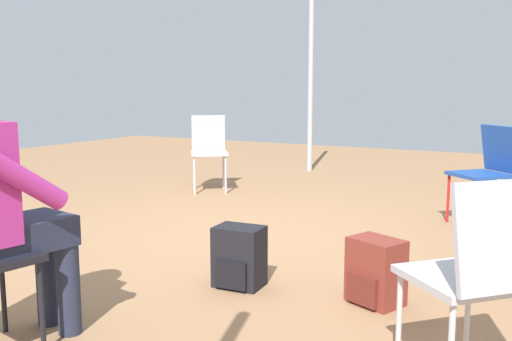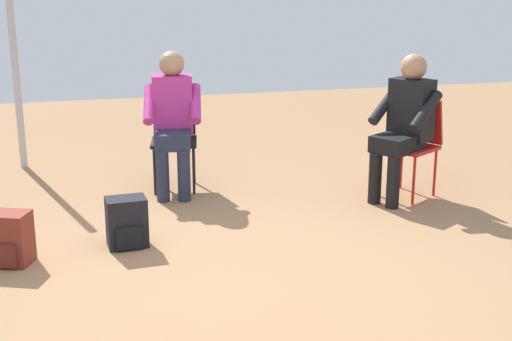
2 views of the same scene
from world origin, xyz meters
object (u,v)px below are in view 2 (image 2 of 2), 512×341
Objects in this scene: chair_east at (174,134)px; backpack_near_laptop_user at (9,241)px; person_in_black at (405,120)px; person_in_magenta at (173,115)px; backpack_by_empty_chair at (127,225)px; chair_southeast at (414,140)px.

backpack_near_laptop_user is at bearing 58.28° from chair_east.
person_in_black is 1.98m from person_in_magenta.
person_in_magenta is at bearing 90.00° from chair_east.
person_in_black reaches higher than backpack_by_empty_chair.
chair_southeast is at bearing -77.33° from backpack_near_laptop_user.
chair_southeast is at bearing -90.00° from person_in_black.
chair_southeast is 0.26m from person_in_black.
backpack_by_empty_chair is (-1.20, 0.51, -0.54)m from person_in_magenta.
chair_southeast is 2.36× the size of backpack_near_laptop_user.
chair_east is 1.51m from backpack_by_empty_chair.
person_in_black and person_in_magenta have the same top height.
person_in_black reaches higher than backpack_near_laptop_user.
backpack_near_laptop_user is (-1.33, 1.30, -0.54)m from person_in_magenta.
chair_southeast reaches higher than backpack_by_empty_chair.
person_in_black is 3.44× the size of backpack_near_laptop_user.
person_in_magenta is 1.41m from backpack_by_empty_chair.
chair_east is 0.69× the size of person_in_magenta.
chair_east is 2.03m from person_in_black.
person_in_black is at bearing 90.00° from chair_southeast.
chair_southeast reaches higher than backpack_near_laptop_user.
person_in_magenta is (0.67, 1.87, 0.00)m from person_in_black.
backpack_near_laptop_user is at bearing 55.58° from person_in_magenta.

